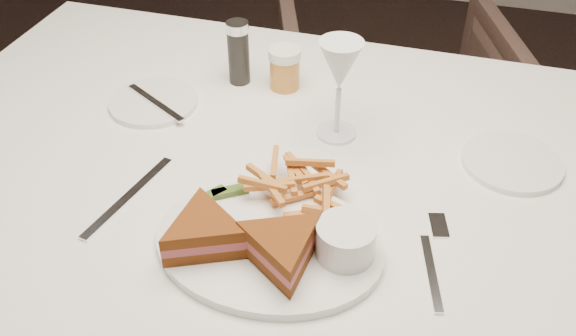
% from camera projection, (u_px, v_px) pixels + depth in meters
% --- Properties ---
extents(table, '(1.39, 0.93, 0.75)m').
position_uv_depth(table, '(295.00, 321.00, 1.25)').
color(table, white).
rests_on(table, ground).
extents(chair_far, '(0.81, 0.78, 0.66)m').
position_uv_depth(chair_far, '(394.00, 116.00, 1.88)').
color(chair_far, '#49342D').
rests_on(chair_far, ground).
extents(table_setting, '(0.79, 0.59, 0.18)m').
position_uv_depth(table_setting, '(290.00, 180.00, 0.95)').
color(table_setting, white).
rests_on(table_setting, table).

